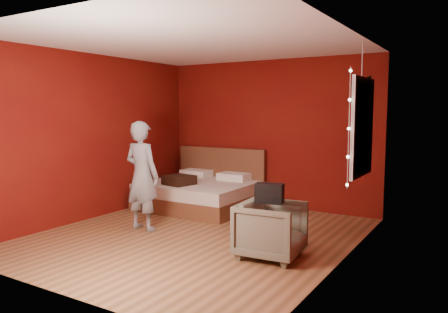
{
  "coord_description": "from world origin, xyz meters",
  "views": [
    {
      "loc": [
        3.37,
        -4.8,
        1.71
      ],
      "look_at": [
        0.19,
        0.4,
        1.07
      ],
      "focal_mm": 35.0,
      "sensor_mm": 36.0,
      "label": 1
    }
  ],
  "objects": [
    {
      "name": "window",
      "position": [
        1.97,
        0.9,
        1.5
      ],
      "size": [
        0.05,
        0.97,
        1.27
      ],
      "color": "white",
      "rests_on": "room_walls"
    },
    {
      "name": "handbag",
      "position": [
        1.25,
        -0.34,
        0.77
      ],
      "size": [
        0.34,
        0.22,
        0.23
      ],
      "primitive_type": "cube",
      "rotation": [
        0.0,
        0.0,
        0.19
      ],
      "color": "black",
      "rests_on": "armchair"
    },
    {
      "name": "room_walls",
      "position": [
        0.0,
        0.0,
        1.68
      ],
      "size": [
        4.04,
        4.54,
        2.62
      ],
      "color": "#64140A",
      "rests_on": "ground"
    },
    {
      "name": "armchair",
      "position": [
        1.25,
        -0.28,
        0.33
      ],
      "size": [
        0.78,
        0.76,
        0.66
      ],
      "primitive_type": "imported",
      "rotation": [
        0.0,
        0.0,
        1.66
      ],
      "color": "#5F5D4B",
      "rests_on": "ground"
    },
    {
      "name": "bed",
      "position": [
        -0.95,
        1.5,
        0.26
      ],
      "size": [
        1.84,
        1.57,
        1.01
      ],
      "color": "brown",
      "rests_on": "ground"
    },
    {
      "name": "floor",
      "position": [
        0.0,
        0.0,
        0.0
      ],
      "size": [
        4.5,
        4.5,
        0.0
      ],
      "primitive_type": "plane",
      "color": "#945F3B",
      "rests_on": "ground"
    },
    {
      "name": "fairy_lights",
      "position": [
        1.94,
        0.38,
        1.5
      ],
      "size": [
        0.04,
        0.04,
        1.45
      ],
      "color": "silver",
      "rests_on": "room_walls"
    },
    {
      "name": "person",
      "position": [
        -0.85,
        -0.14,
        0.78
      ],
      "size": [
        0.58,
        0.39,
        1.57
      ],
      "primitive_type": "imported",
      "rotation": [
        0.0,
        0.0,
        3.11
      ],
      "color": "slate",
      "rests_on": "ground"
    },
    {
      "name": "hanging_plant",
      "position": [
        1.88,
        1.13,
        1.98
      ],
      "size": [
        0.36,
        0.33,
        0.79
      ],
      "color": "silver",
      "rests_on": "room_walls"
    },
    {
      "name": "throw_pillow",
      "position": [
        -1.09,
        1.05,
        0.54
      ],
      "size": [
        0.51,
        0.51,
        0.16
      ],
      "primitive_type": "cube",
      "rotation": [
        0.0,
        0.0,
        -0.19
      ],
      "color": "black",
      "rests_on": "bed"
    }
  ]
}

